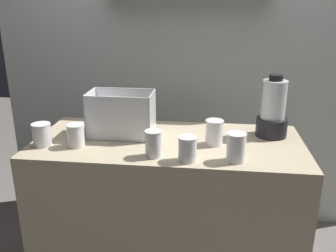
{
  "coord_description": "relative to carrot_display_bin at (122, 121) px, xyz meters",
  "views": [
    {
      "loc": [
        0.22,
        -1.76,
        1.59
      ],
      "look_at": [
        0.0,
        0.0,
        0.98
      ],
      "focal_mm": 38.96,
      "sensor_mm": 36.0,
      "label": 1
    }
  ],
  "objects": [
    {
      "name": "juice_cup_carrot_rightmost",
      "position": [
        0.59,
        -0.27,
        -0.02
      ],
      "size": [
        0.09,
        0.09,
        0.13
      ],
      "color": "white",
      "rests_on": "counter"
    },
    {
      "name": "blender_pitcher",
      "position": [
        0.8,
        0.09,
        0.06
      ],
      "size": [
        0.16,
        0.16,
        0.33
      ],
      "color": "black",
      "rests_on": "counter"
    },
    {
      "name": "juice_cup_beet_far_left",
      "position": [
        -0.36,
        -0.2,
        -0.02
      ],
      "size": [
        0.09,
        0.09,
        0.12
      ],
      "color": "white",
      "rests_on": "counter"
    },
    {
      "name": "juice_cup_carrot_right",
      "position": [
        0.37,
        -0.3,
        -0.02
      ],
      "size": [
        0.09,
        0.09,
        0.12
      ],
      "color": "white",
      "rests_on": "counter"
    },
    {
      "name": "juice_cup_carrot_left",
      "position": [
        -0.19,
        -0.19,
        -0.03
      ],
      "size": [
        0.09,
        0.09,
        0.12
      ],
      "color": "white",
      "rests_on": "counter"
    },
    {
      "name": "carrot_display_bin",
      "position": [
        0.0,
        0.0,
        0.0
      ],
      "size": [
        0.34,
        0.2,
        0.24
      ],
      "color": "white",
      "rests_on": "counter"
    },
    {
      "name": "back_wall_unit",
      "position": [
        0.25,
        0.71,
        0.29
      ],
      "size": [
        2.6,
        0.24,
        2.5
      ],
      "color": "silver",
      "rests_on": "ground_plane"
    },
    {
      "name": "juice_cup_pomegranate_middle",
      "position": [
        0.21,
        -0.27,
        -0.02
      ],
      "size": [
        0.08,
        0.08,
        0.13
      ],
      "color": "white",
      "rests_on": "counter"
    },
    {
      "name": "juice_cup_orange_far_right",
      "position": [
        0.49,
        -0.08,
        -0.02
      ],
      "size": [
        0.09,
        0.09,
        0.13
      ],
      "color": "white",
      "rests_on": "counter"
    },
    {
      "name": "counter",
      "position": [
        0.26,
        -0.05,
        -0.53
      ],
      "size": [
        1.4,
        0.64,
        0.9
      ],
      "primitive_type": "cube",
      "color": "tan",
      "rests_on": "ground_plane"
    }
  ]
}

